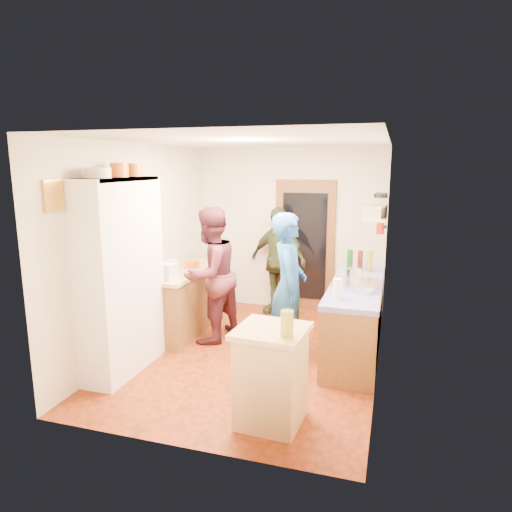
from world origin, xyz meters
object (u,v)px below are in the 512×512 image
at_px(island_base, 271,378).
at_px(person_hob, 291,287).
at_px(person_back, 278,261).
at_px(hutch_body, 122,277).
at_px(person_left, 215,275).
at_px(right_counter_base, 356,319).

xyz_separation_m(island_base, person_hob, (-0.15, 1.48, 0.46)).
bearing_deg(person_back, island_base, -57.26).
xyz_separation_m(hutch_body, island_base, (1.91, -0.60, -0.67)).
relative_size(island_base, person_left, 0.48).
distance_m(hutch_body, person_left, 1.33).
bearing_deg(person_left, right_counter_base, 114.71).
bearing_deg(person_left, person_hob, 96.44).
distance_m(right_counter_base, person_left, 1.91).
xyz_separation_m(island_base, person_back, (-0.71, 3.07, 0.42)).
xyz_separation_m(right_counter_base, person_back, (-1.31, 1.17, 0.43)).
relative_size(person_hob, person_back, 1.05).
bearing_deg(person_back, right_counter_base, -22.13).
height_order(right_counter_base, person_hob, person_hob).
bearing_deg(island_base, person_back, 103.06).
bearing_deg(person_left, island_base, 55.25).
bearing_deg(hutch_body, person_left, 59.82).
bearing_deg(island_base, person_left, 125.61).
height_order(island_base, person_back, person_back).
distance_m(hutch_body, island_base, 2.11).
relative_size(island_base, person_back, 0.51).
distance_m(person_left, person_back, 1.43).
bearing_deg(hutch_body, right_counter_base, 27.47).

